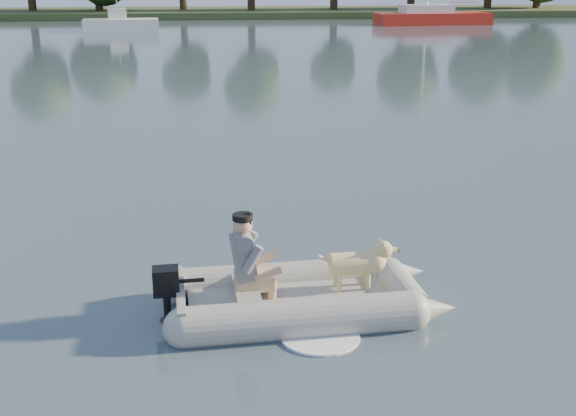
{
  "coord_description": "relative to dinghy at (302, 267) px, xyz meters",
  "views": [
    {
      "loc": [
        -0.56,
        -7.27,
        3.92
      ],
      "look_at": [
        0.52,
        2.32,
        0.75
      ],
      "focal_mm": 45.0,
      "sensor_mm": 36.0,
      "label": 1
    }
  ],
  "objects": [
    {
      "name": "outboard_motor",
      "position": [
        -1.61,
        -0.08,
        -0.27
      ],
      "size": [
        0.42,
        0.3,
        0.76
      ],
      "primitive_type": null,
      "rotation": [
        0.0,
        0.0,
        0.05
      ],
      "color": "black",
      "rests_on": "dinghy"
    },
    {
      "name": "motorboat",
      "position": [
        -6.8,
        44.36,
        0.44
      ],
      "size": [
        5.44,
        2.51,
        2.23
      ],
      "primitive_type": null,
      "rotation": [
        0.0,
        0.0,
        0.09
      ],
      "color": "white",
      "rests_on": "water"
    },
    {
      "name": "water",
      "position": [
        -0.5,
        -0.61,
        -0.57
      ],
      "size": [
        160.0,
        160.0,
        0.0
      ],
      "primitive_type": "plane",
      "color": "slate",
      "rests_on": "ground"
    },
    {
      "name": "dog",
      "position": [
        0.62,
        0.08,
        -0.07
      ],
      "size": [
        0.92,
        0.37,
        0.6
      ],
      "primitive_type": null,
      "rotation": [
        0.0,
        0.0,
        0.05
      ],
      "color": "tan",
      "rests_on": "dinghy"
    },
    {
      "name": "dinghy",
      "position": [
        0.0,
        0.0,
        0.0
      ],
      "size": [
        4.51,
        3.0,
        1.35
      ],
      "primitive_type": null,
      "rotation": [
        0.0,
        0.0,
        0.05
      ],
      "color": "gray",
      "rests_on": "water"
    },
    {
      "name": "man",
      "position": [
        -0.68,
        0.01,
        0.18
      ],
      "size": [
        0.73,
        0.64,
        1.05
      ],
      "primitive_type": null,
      "rotation": [
        0.0,
        0.0,
        0.05
      ],
      "color": "slate",
      "rests_on": "dinghy"
    },
    {
      "name": "shore_bank",
      "position": [
        -0.5,
        61.39,
        -0.32
      ],
      "size": [
        160.0,
        12.0,
        0.7
      ],
      "primitive_type": "cube",
      "color": "#47512D",
      "rests_on": "water"
    },
    {
      "name": "sailboat",
      "position": [
        16.44,
        48.14,
        -0.04
      ],
      "size": [
        9.05,
        3.36,
        12.19
      ],
      "rotation": [
        0.0,
        0.0,
        0.08
      ],
      "color": "red",
      "rests_on": "water"
    }
  ]
}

